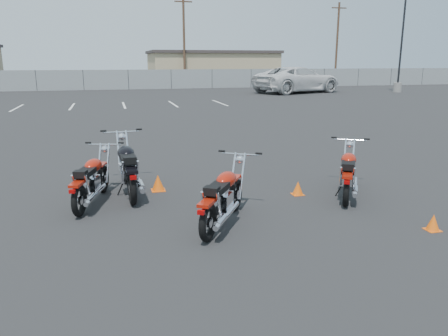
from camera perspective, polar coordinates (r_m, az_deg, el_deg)
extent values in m
plane|color=black|center=(7.96, -0.30, -5.65)|extent=(120.00, 120.00, 0.00)
torus|color=black|center=(9.30, -15.54, -1.37)|extent=(0.26, 0.59, 0.59)
cylinder|color=silver|center=(9.30, -15.54, -1.37)|extent=(0.14, 0.18, 0.16)
torus|color=black|center=(8.02, -18.41, -4.03)|extent=(0.26, 0.59, 0.59)
cylinder|color=silver|center=(8.02, -18.41, -4.03)|extent=(0.14, 0.18, 0.16)
cube|color=black|center=(8.64, -16.89, -2.35)|extent=(0.38, 1.01, 0.06)
cube|color=silver|center=(8.58, -17.01, -2.07)|extent=(0.37, 0.43, 0.29)
cylinder|color=silver|center=(8.54, -17.10, -0.93)|extent=(0.26, 0.29, 0.26)
ellipsoid|color=#A11909|center=(8.71, -16.71, 0.31)|extent=(0.44, 0.63, 0.25)
cube|color=black|center=(8.29, -17.67, -0.58)|extent=(0.39, 0.59, 0.10)
cube|color=black|center=(8.05, -18.24, -0.75)|extent=(0.25, 0.23, 0.12)
cube|color=#A11909|center=(7.91, -18.63, -1.95)|extent=(0.28, 0.44, 0.05)
cube|color=#A11909|center=(9.23, -15.66, 0.47)|extent=(0.21, 0.35, 0.04)
cylinder|color=silver|center=(8.04, -17.41, -2.08)|extent=(0.10, 0.19, 0.38)
cylinder|color=silver|center=(8.12, -18.98, -2.05)|extent=(0.10, 0.19, 0.38)
cylinder|color=silver|center=(8.34, -16.45, -3.32)|extent=(0.38, 1.06, 0.13)
cylinder|color=silver|center=(8.06, -17.12, -3.84)|extent=(0.21, 0.36, 0.13)
cylinder|color=silver|center=(9.31, -14.94, 0.67)|extent=(0.15, 0.39, 0.77)
cylinder|color=silver|center=(9.36, -15.98, 0.67)|extent=(0.15, 0.39, 0.77)
sphere|color=silver|center=(9.43, -15.29, 2.39)|extent=(0.19, 0.19, 0.16)
cylinder|color=silver|center=(9.43, -15.30, 2.99)|extent=(0.66, 0.22, 0.03)
cylinder|color=black|center=(9.31, -13.33, 3.22)|extent=(0.12, 0.07, 0.04)
cylinder|color=black|center=(9.51, -17.32, 3.18)|extent=(0.12, 0.07, 0.04)
cylinder|color=black|center=(8.65, -17.86, -3.70)|extent=(0.15, 0.06, 0.29)
cube|color=#990505|center=(7.70, -19.22, -2.92)|extent=(0.11, 0.08, 0.06)
torus|color=black|center=(9.93, -12.86, 0.00)|extent=(0.15, 0.68, 0.67)
cylinder|color=silver|center=(9.93, -12.86, 0.00)|extent=(0.12, 0.18, 0.18)
torus|color=black|center=(8.37, -11.91, -2.55)|extent=(0.15, 0.68, 0.67)
cylinder|color=silver|center=(8.37, -11.91, -2.55)|extent=(0.12, 0.18, 0.18)
cube|color=black|center=(9.14, -12.44, -0.90)|extent=(0.17, 1.18, 0.07)
cube|color=silver|center=(9.06, -12.43, -0.57)|extent=(0.33, 0.44, 0.33)
cylinder|color=silver|center=(9.02, -12.50, 0.66)|extent=(0.24, 0.29, 0.30)
ellipsoid|color=black|center=(9.23, -12.69, 1.95)|extent=(0.37, 0.66, 0.29)
cube|color=black|center=(8.72, -12.37, 1.12)|extent=(0.32, 0.63, 0.11)
cube|color=black|center=(8.44, -12.21, 1.02)|extent=(0.26, 0.21, 0.13)
cube|color=black|center=(8.26, -12.02, -0.25)|extent=(0.22, 0.48, 0.06)
cube|color=black|center=(9.85, -12.97, 1.98)|extent=(0.16, 0.39, 0.04)
cylinder|color=silver|center=(8.47, -11.22, -0.36)|extent=(0.07, 0.21, 0.44)
cylinder|color=silver|center=(8.45, -13.02, -0.49)|extent=(0.07, 0.21, 0.44)
cylinder|color=silver|center=(8.85, -11.07, -1.76)|extent=(0.16, 1.23, 0.14)
cylinder|color=silver|center=(8.50, -10.79, -2.24)|extent=(0.15, 0.40, 0.15)
cylinder|color=silver|center=(9.99, -12.46, 2.20)|extent=(0.07, 0.45, 0.88)
cylinder|color=silver|center=(9.98, -13.61, 2.12)|extent=(0.07, 0.45, 0.88)
sphere|color=silver|center=(10.10, -13.21, 3.97)|extent=(0.19, 0.19, 0.18)
cylinder|color=silver|center=(10.11, -13.26, 4.61)|extent=(0.78, 0.07, 0.03)
cylinder|color=black|center=(10.11, -11.05, 4.99)|extent=(0.14, 0.05, 0.04)
cylinder|color=black|center=(10.06, -15.48, 4.69)|extent=(0.14, 0.05, 0.04)
cylinder|color=black|center=(9.07, -13.29, -2.44)|extent=(0.18, 0.04, 0.34)
cube|color=#990505|center=(7.99, -11.78, -1.24)|extent=(0.11, 0.07, 0.07)
torus|color=black|center=(7.90, 1.51, -3.47)|extent=(0.42, 0.57, 0.60)
cylinder|color=silver|center=(7.90, 1.51, -3.47)|extent=(0.17, 0.19, 0.16)
torus|color=black|center=(6.59, -2.11, -7.08)|extent=(0.42, 0.57, 0.60)
cylinder|color=silver|center=(6.59, -2.11, -7.08)|extent=(0.17, 0.19, 0.16)
cube|color=black|center=(7.23, -0.13, -4.82)|extent=(0.65, 0.95, 0.06)
cube|color=silver|center=(7.16, -0.26, -4.48)|extent=(0.44, 0.47, 0.30)
cylinder|color=silver|center=(7.11, -0.26, -3.10)|extent=(0.31, 0.32, 0.27)
ellipsoid|color=#A11909|center=(7.28, 0.31, -1.53)|extent=(0.57, 0.66, 0.26)
cube|color=black|center=(6.85, -0.92, -2.72)|extent=(0.52, 0.61, 0.10)
cube|color=black|center=(6.61, -1.62, -2.97)|extent=(0.28, 0.27, 0.12)
cube|color=#A11909|center=(6.47, -2.19, -4.52)|extent=(0.38, 0.45, 0.05)
cube|color=#A11909|center=(7.82, 1.52, -1.25)|extent=(0.29, 0.36, 0.04)
cylinder|color=silver|center=(6.60, -0.69, -4.72)|extent=(0.14, 0.18, 0.40)
cylinder|color=silver|center=(6.68, -2.66, -4.51)|extent=(0.14, 0.18, 0.40)
cylinder|color=silver|center=(6.93, 0.37, -6.18)|extent=(0.67, 0.98, 0.13)
cylinder|color=silver|center=(6.64, -0.48, -6.93)|extent=(0.29, 0.37, 0.13)
cylinder|color=silver|center=(7.90, 2.40, -1.05)|extent=(0.25, 0.36, 0.79)
cylinder|color=silver|center=(7.95, 1.14, -0.95)|extent=(0.25, 0.36, 0.79)
sphere|color=silver|center=(8.01, 2.10, 1.09)|extent=(0.22, 0.22, 0.16)
cylinder|color=silver|center=(8.01, 2.15, 1.82)|extent=(0.61, 0.40, 0.03)
cylinder|color=black|center=(7.90, 4.57, 1.91)|extent=(0.12, 0.10, 0.04)
cylinder|color=black|center=(8.08, -0.29, 2.23)|extent=(0.12, 0.10, 0.04)
cylinder|color=black|center=(7.25, -1.45, -6.38)|extent=(0.15, 0.11, 0.30)
cube|color=#990505|center=(6.26, -3.01, -5.81)|extent=(0.12, 0.11, 0.06)
torus|color=black|center=(9.80, 15.87, -0.60)|extent=(0.40, 0.56, 0.59)
cylinder|color=silver|center=(9.80, 15.87, -0.60)|extent=(0.17, 0.19, 0.16)
torus|color=black|center=(8.42, 15.68, -2.95)|extent=(0.40, 0.56, 0.59)
cylinder|color=silver|center=(8.42, 15.68, -2.95)|extent=(0.17, 0.19, 0.16)
cube|color=black|center=(9.10, 15.80, -1.45)|extent=(0.62, 0.94, 0.06)
cube|color=silver|center=(9.04, 15.82, -1.16)|extent=(0.43, 0.46, 0.30)
cylinder|color=silver|center=(8.99, 15.89, -0.07)|extent=(0.30, 0.31, 0.26)
ellipsoid|color=#A11909|center=(9.19, 15.98, 1.09)|extent=(0.55, 0.65, 0.25)
cube|color=black|center=(8.73, 15.91, 0.31)|extent=(0.50, 0.60, 0.10)
cube|color=black|center=(8.48, 15.90, 0.19)|extent=(0.28, 0.26, 0.12)
cube|color=#A11909|center=(8.32, 15.82, -0.93)|extent=(0.37, 0.45, 0.05)
cube|color=#A11909|center=(9.73, 15.99, 1.17)|extent=(0.28, 0.35, 0.04)
cylinder|color=silver|center=(8.50, 16.61, -1.13)|extent=(0.14, 0.18, 0.39)
cylinder|color=silver|center=(8.50, 15.02, -1.02)|extent=(0.14, 0.18, 0.39)
cylinder|color=silver|center=(8.83, 16.76, -2.38)|extent=(0.64, 0.98, 0.13)
cylinder|color=silver|center=(8.52, 16.76, -2.82)|extent=(0.28, 0.36, 0.13)
cylinder|color=silver|center=(9.85, 16.52, 1.31)|extent=(0.24, 0.36, 0.78)
cylinder|color=silver|center=(9.85, 15.49, 1.38)|extent=(0.24, 0.36, 0.78)
sphere|color=silver|center=(9.95, 16.12, 2.97)|extent=(0.22, 0.22, 0.16)
cylinder|color=silver|center=(9.95, 16.16, 3.55)|extent=(0.61, 0.38, 0.03)
cylinder|color=black|center=(9.93, 18.16, 3.62)|extent=(0.12, 0.09, 0.04)
cylinder|color=black|center=(9.94, 14.18, 3.89)|extent=(0.12, 0.09, 0.04)
cylinder|color=black|center=(9.06, 14.84, -2.69)|extent=(0.14, 0.10, 0.30)
cube|color=#990505|center=(8.09, 15.75, -1.82)|extent=(0.12, 0.10, 0.06)
cone|color=#FC5F0D|center=(8.99, 9.63, -2.56)|extent=(0.21, 0.21, 0.27)
cube|color=#FC5F0D|center=(9.03, 9.59, -3.41)|extent=(0.23, 0.23, 0.01)
cone|color=#FC5F0D|center=(7.81, 25.66, -6.39)|extent=(0.21, 0.21, 0.26)
cube|color=#FC5F0D|center=(7.85, 25.55, -7.30)|extent=(0.22, 0.22, 0.01)
cone|color=#FC5F0D|center=(9.24, -8.61, -1.87)|extent=(0.26, 0.26, 0.33)
cube|color=#FC5F0D|center=(9.29, -8.58, -2.87)|extent=(0.28, 0.28, 0.01)
cylinder|color=gray|center=(40.63, 21.71, 9.76)|extent=(0.70, 0.70, 0.80)
cylinder|color=black|center=(40.64, 22.33, 16.40)|extent=(0.16, 0.16, 8.66)
cube|color=gray|center=(42.34, -12.38, 11.22)|extent=(80.00, 0.04, 1.80)
cylinder|color=black|center=(42.74, -23.33, 10.44)|extent=(0.06, 0.06, 1.80)
cylinder|color=black|center=(42.35, -17.89, 10.88)|extent=(0.06, 0.06, 1.80)
cylinder|color=black|center=(42.34, -12.38, 11.22)|extent=(0.06, 0.06, 1.80)
cylinder|color=black|center=(42.70, -6.91, 11.45)|extent=(0.06, 0.06, 1.80)
cylinder|color=black|center=(43.43, -1.57, 11.59)|extent=(0.06, 0.06, 1.80)
cylinder|color=black|center=(44.51, 3.55, 11.62)|extent=(0.06, 0.06, 1.80)
cylinder|color=black|center=(45.91, 8.40, 11.57)|extent=(0.06, 0.06, 1.80)
cylinder|color=black|center=(47.61, 12.93, 11.45)|extent=(0.06, 0.06, 1.80)
cylinder|color=black|center=(49.58, 17.12, 11.28)|extent=(0.06, 0.06, 1.80)
cylinder|color=black|center=(51.78, 20.96, 11.07)|extent=(0.06, 0.06, 1.80)
cylinder|color=black|center=(54.18, 24.48, 10.84)|extent=(0.06, 0.06, 1.80)
cube|color=tan|center=(52.62, -1.69, 12.86)|extent=(14.00, 9.00, 3.40)
cube|color=#3B3331|center=(52.62, -1.70, 14.88)|extent=(14.40, 9.40, 0.30)
cylinder|color=#412B1E|center=(46.96, -5.23, 16.10)|extent=(0.24, 0.24, 9.00)
cube|color=#412B1E|center=(47.27, -5.34, 20.83)|extent=(1.80, 0.12, 0.12)
cylinder|color=#412B1E|center=(53.90, 14.54, 15.44)|extent=(0.24, 0.24, 9.00)
cube|color=#412B1E|center=(54.18, 14.80, 19.56)|extent=(1.80, 0.12, 0.12)
cube|color=silver|center=(27.87, -25.44, 7.11)|extent=(0.12, 4.00, 0.01)
cube|color=silver|center=(27.47, -19.25, 7.59)|extent=(0.12, 4.00, 0.01)
cube|color=silver|center=(27.40, -12.94, 8.00)|extent=(0.12, 4.00, 0.01)
cube|color=silver|center=(27.66, -6.66, 8.31)|extent=(0.12, 4.00, 0.01)
cube|color=silver|center=(28.24, -0.55, 8.51)|extent=(0.12, 4.00, 0.01)
imported|color=silver|center=(37.74, 9.62, 12.25)|extent=(6.33, 9.59, 3.39)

